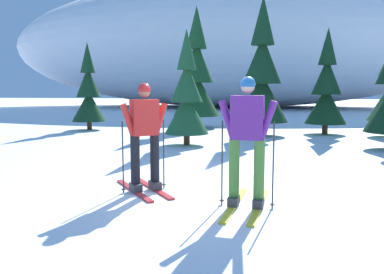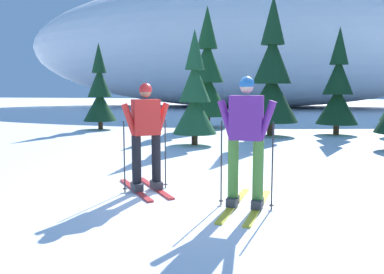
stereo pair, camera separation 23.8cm
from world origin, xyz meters
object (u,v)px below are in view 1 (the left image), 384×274
pine_tree_center_left (187,97)px  pine_tree_center_right (326,90)px  pine_tree_left (197,77)px  pine_tree_center (262,78)px  skier_red_jacket (145,135)px  pine_tree_far_left (89,94)px  skier_purple_jacket (247,139)px

pine_tree_center_left → pine_tree_center_right: pine_tree_center_right is taller
pine_tree_left → pine_tree_center: (2.72, -2.42, -0.09)m
skier_red_jacket → pine_tree_center_left: size_ratio=0.52×
pine_tree_far_left → pine_tree_left: 4.51m
pine_tree_left → pine_tree_center_right: size_ratio=1.32×
skier_red_jacket → pine_tree_left: 10.94m
pine_tree_left → pine_tree_center_right: bearing=-17.9°
skier_red_jacket → pine_tree_left: bearing=94.4°
pine_tree_center_left → pine_tree_center_right: 5.85m
pine_tree_center → skier_red_jacket: bearing=-102.6°
pine_tree_far_left → pine_tree_left: size_ratio=0.69×
skier_red_jacket → skier_purple_jacket: bearing=-21.5°
pine_tree_center_left → pine_tree_center: pine_tree_center is taller
skier_red_jacket → pine_tree_center_left: pine_tree_center_left is taller
skier_purple_jacket → pine_tree_far_left: pine_tree_far_left is taller
pine_tree_far_left → pine_tree_center_left: bearing=-38.7°
pine_tree_far_left → pine_tree_center: bearing=-7.0°
skier_red_jacket → pine_tree_center_left: bearing=93.1°
pine_tree_center_left → pine_tree_center_right: bearing=39.5°
pine_tree_center_left → pine_tree_far_left: bearing=141.3°
pine_tree_center → pine_tree_left: bearing=138.3°
skier_red_jacket → pine_tree_far_left: size_ratio=0.50×
pine_tree_center_left → pine_tree_center: (2.18, 2.93, 0.63)m
pine_tree_far_left → pine_tree_left: bearing=20.7°
pine_tree_far_left → skier_purple_jacket: bearing=-56.1°
pine_tree_far_left → pine_tree_center_right: 9.22m
skier_purple_jacket → pine_tree_center_right: 10.21m
skier_red_jacket → pine_tree_left: (-0.83, 10.84, 1.21)m
pine_tree_far_left → pine_tree_center_left: size_ratio=1.04×
skier_red_jacket → pine_tree_center_right: 10.15m
pine_tree_left → pine_tree_center: 3.64m
pine_tree_left → pine_tree_center_right: 5.33m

